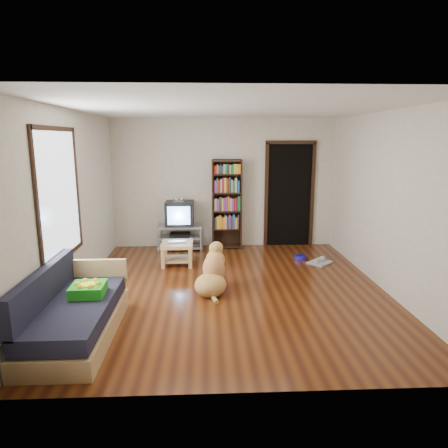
{
  "coord_description": "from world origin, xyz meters",
  "views": [
    {
      "loc": [
        -0.38,
        -5.62,
        2.19
      ],
      "look_at": [
        -0.1,
        0.44,
        0.9
      ],
      "focal_mm": 32.0,
      "sensor_mm": 36.0,
      "label": 1
    }
  ],
  "objects_px": {
    "dog_bowl": "(300,257)",
    "sofa": "(73,315)",
    "grey_rag": "(320,263)",
    "coffee_table": "(177,249)",
    "laptop": "(177,242)",
    "crt_tv": "(180,213)",
    "green_cushion": "(88,289)",
    "bookshelf": "(227,199)",
    "dog": "(213,274)",
    "tv_stand": "(180,236)"
  },
  "relations": [
    {
      "from": "crt_tv",
      "to": "sofa",
      "type": "distance_m",
      "value": 3.81
    },
    {
      "from": "crt_tv",
      "to": "green_cushion",
      "type": "bearing_deg",
      "value": -103.83
    },
    {
      "from": "green_cushion",
      "to": "crt_tv",
      "type": "relative_size",
      "value": 0.65
    },
    {
      "from": "laptop",
      "to": "bookshelf",
      "type": "height_order",
      "value": "bookshelf"
    },
    {
      "from": "dog_bowl",
      "to": "sofa",
      "type": "distance_m",
      "value": 4.3
    },
    {
      "from": "bookshelf",
      "to": "dog",
      "type": "height_order",
      "value": "bookshelf"
    },
    {
      "from": "dog_bowl",
      "to": "coffee_table",
      "type": "xyz_separation_m",
      "value": [
        -2.26,
        -0.19,
        0.24
      ]
    },
    {
      "from": "grey_rag",
      "to": "bookshelf",
      "type": "bearing_deg",
      "value": 144.19
    },
    {
      "from": "grey_rag",
      "to": "sofa",
      "type": "bearing_deg",
      "value": -144.23
    },
    {
      "from": "grey_rag",
      "to": "sofa",
      "type": "height_order",
      "value": "sofa"
    },
    {
      "from": "sofa",
      "to": "dog",
      "type": "relative_size",
      "value": 2.01
    },
    {
      "from": "grey_rag",
      "to": "dog_bowl",
      "type": "bearing_deg",
      "value": 140.19
    },
    {
      "from": "laptop",
      "to": "dog_bowl",
      "type": "distance_m",
      "value": 2.3
    },
    {
      "from": "green_cushion",
      "to": "tv_stand",
      "type": "xyz_separation_m",
      "value": [
        0.85,
        3.43,
        -0.21
      ]
    },
    {
      "from": "green_cushion",
      "to": "crt_tv",
      "type": "bearing_deg",
      "value": 73.66
    },
    {
      "from": "tv_stand",
      "to": "bookshelf",
      "type": "relative_size",
      "value": 0.5
    },
    {
      "from": "dog_bowl",
      "to": "coffee_table",
      "type": "bearing_deg",
      "value": -175.24
    },
    {
      "from": "bookshelf",
      "to": "laptop",
      "type": "bearing_deg",
      "value": -129.48
    },
    {
      "from": "green_cushion",
      "to": "bookshelf",
      "type": "distance_m",
      "value": 3.99
    },
    {
      "from": "grey_rag",
      "to": "tv_stand",
      "type": "bearing_deg",
      "value": 157.29
    },
    {
      "from": "bookshelf",
      "to": "dog",
      "type": "xyz_separation_m",
      "value": [
        -0.33,
        -2.42,
        -0.73
      ]
    },
    {
      "from": "dog_bowl",
      "to": "crt_tv",
      "type": "distance_m",
      "value": 2.52
    },
    {
      "from": "dog",
      "to": "green_cushion",
      "type": "bearing_deg",
      "value": -143.1
    },
    {
      "from": "grey_rag",
      "to": "dog",
      "type": "relative_size",
      "value": 0.45
    },
    {
      "from": "tv_stand",
      "to": "sofa",
      "type": "bearing_deg",
      "value": -105.02
    },
    {
      "from": "dog",
      "to": "grey_rag",
      "type": "bearing_deg",
      "value": 32.68
    },
    {
      "from": "sofa",
      "to": "crt_tv",
      "type": "bearing_deg",
      "value": 75.07
    },
    {
      "from": "green_cushion",
      "to": "bookshelf",
      "type": "height_order",
      "value": "bookshelf"
    },
    {
      "from": "dog_bowl",
      "to": "grey_rag",
      "type": "height_order",
      "value": "dog_bowl"
    },
    {
      "from": "grey_rag",
      "to": "coffee_table",
      "type": "bearing_deg",
      "value": 178.62
    },
    {
      "from": "tv_stand",
      "to": "bookshelf",
      "type": "distance_m",
      "value": 1.2
    },
    {
      "from": "bookshelf",
      "to": "sofa",
      "type": "height_order",
      "value": "bookshelf"
    },
    {
      "from": "crt_tv",
      "to": "sofa",
      "type": "height_order",
      "value": "crt_tv"
    },
    {
      "from": "laptop",
      "to": "sofa",
      "type": "height_order",
      "value": "sofa"
    },
    {
      "from": "crt_tv",
      "to": "dog",
      "type": "height_order",
      "value": "crt_tv"
    },
    {
      "from": "green_cushion",
      "to": "grey_rag",
      "type": "relative_size",
      "value": 0.95
    },
    {
      "from": "green_cushion",
      "to": "coffee_table",
      "type": "height_order",
      "value": "green_cushion"
    },
    {
      "from": "green_cushion",
      "to": "coffee_table",
      "type": "relative_size",
      "value": 0.69
    },
    {
      "from": "tv_stand",
      "to": "bookshelf",
      "type": "xyz_separation_m",
      "value": [
        0.95,
        0.09,
        0.73
      ]
    },
    {
      "from": "grey_rag",
      "to": "dog",
      "type": "distance_m",
      "value": 2.34
    },
    {
      "from": "laptop",
      "to": "grey_rag",
      "type": "bearing_deg",
      "value": -5.88
    },
    {
      "from": "green_cushion",
      "to": "laptop",
      "type": "xyz_separation_m",
      "value": [
        0.86,
        2.39,
        -0.07
      ]
    },
    {
      "from": "laptop",
      "to": "crt_tv",
      "type": "relative_size",
      "value": 0.53
    },
    {
      "from": "sofa",
      "to": "bookshelf",
      "type": "bearing_deg",
      "value": 62.68
    },
    {
      "from": "dog",
      "to": "tv_stand",
      "type": "bearing_deg",
      "value": 104.83
    },
    {
      "from": "coffee_table",
      "to": "laptop",
      "type": "bearing_deg",
      "value": -90.0
    },
    {
      "from": "sofa",
      "to": "coffee_table",
      "type": "xyz_separation_m",
      "value": [
        0.99,
        2.62,
        0.02
      ]
    },
    {
      "from": "laptop",
      "to": "coffee_table",
      "type": "height_order",
      "value": "laptop"
    },
    {
      "from": "sofa",
      "to": "dog",
      "type": "bearing_deg",
      "value": 39.26
    },
    {
      "from": "dog",
      "to": "coffee_table",
      "type": "bearing_deg",
      "value": 114.68
    }
  ]
}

